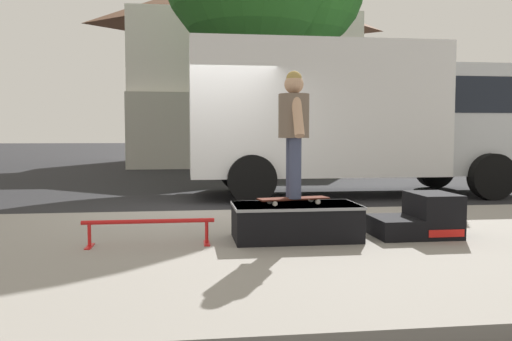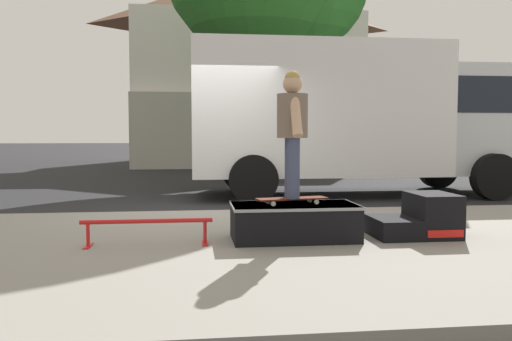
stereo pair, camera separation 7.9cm
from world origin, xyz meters
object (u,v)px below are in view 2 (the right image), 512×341
Objects in this scene: skater_kid at (292,124)px; box_truck at (360,113)px; grind_rail at (147,226)px; skate_box at (294,221)px; skateboard at (292,199)px; kicker_ramp at (420,219)px.

skater_kid is 0.20× the size of box_truck.
skate_box is at bearing 3.96° from grind_rail.
skateboard is 0.82m from skater_kid.
skater_kid reaches higher than kicker_ramp.
grind_rail is at bearing -175.65° from skater_kid.
skater_kid is at bearing -115.46° from box_truck.
kicker_ramp is at bearing 2.06° from grind_rail.
kicker_ramp is at bearing -100.44° from box_truck.
grind_rail is at bearing -175.65° from skateboard.
skater_kid is (1.54, 0.12, 1.06)m from grind_rail.
skater_kid reaches higher than skate_box.
skater_kid is at bearing 4.35° from grind_rail.
skateboard is (-1.46, 0.01, 0.24)m from kicker_ramp.
skate_box is 1.06m from skater_kid.
grind_rail is (-1.57, -0.11, -0.01)m from skate_box.
kicker_ramp is 0.67× the size of skater_kid.
box_truck reaches higher than skate_box.
skate_box is 0.20× the size of box_truck.
kicker_ramp is 5.29m from box_truck.
skateboard is at bearing 179.63° from kicker_ramp.
grind_rail is 1.68× the size of skateboard.
grind_rail is 0.99× the size of skater_kid.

